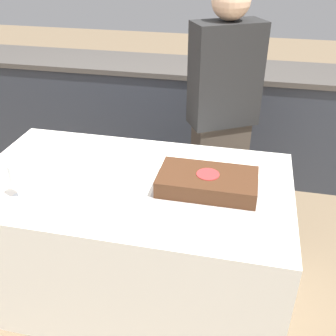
# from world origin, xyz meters

# --- Properties ---
(ground_plane) EXTENTS (14.00, 14.00, 0.00)m
(ground_plane) POSITION_xyz_m (0.00, 0.00, 0.00)
(ground_plane) COLOR #7A664C
(back_counter) EXTENTS (4.40, 0.58, 0.92)m
(back_counter) POSITION_xyz_m (0.00, 1.54, 0.46)
(back_counter) COLOR #333842
(back_counter) RESTS_ON ground_plane
(dining_table) EXTENTS (1.63, 0.93, 0.75)m
(dining_table) POSITION_xyz_m (0.00, 0.00, 0.38)
(dining_table) COLOR white
(dining_table) RESTS_ON ground_plane
(cake) EXTENTS (0.52, 0.31, 0.09)m
(cake) POSITION_xyz_m (0.39, 0.00, 0.80)
(cake) COLOR #B7B2AD
(cake) RESTS_ON dining_table
(plate_stack) EXTENTS (0.21, 0.21, 0.05)m
(plate_stack) POSITION_xyz_m (-0.60, -0.07, 0.78)
(plate_stack) COLOR white
(plate_stack) RESTS_ON dining_table
(wine_glass) EXTENTS (0.07, 0.07, 0.18)m
(wine_glass) POSITION_xyz_m (-0.48, -0.26, 0.87)
(wine_glass) COLOR white
(wine_glass) RESTS_ON dining_table
(side_plate_near_cake) EXTENTS (0.20, 0.20, 0.00)m
(side_plate_near_cake) POSITION_xyz_m (0.48, 0.30, 0.76)
(side_plate_near_cake) COLOR white
(side_plate_near_cake) RESTS_ON dining_table
(utensil_pile) EXTENTS (0.13, 0.11, 0.02)m
(utensil_pile) POSITION_xyz_m (0.10, -0.35, 0.76)
(utensil_pile) COLOR white
(utensil_pile) RESTS_ON dining_table
(person_cutting_cake) EXTENTS (0.45, 0.38, 1.64)m
(person_cutting_cake) POSITION_xyz_m (0.39, 0.68, 0.85)
(person_cutting_cake) COLOR #4C4238
(person_cutting_cake) RESTS_ON ground_plane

